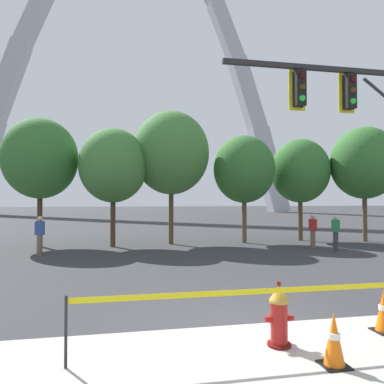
# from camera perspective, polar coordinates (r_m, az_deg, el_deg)

# --- Properties ---
(ground_plane) EXTENTS (240.00, 240.00, 0.00)m
(ground_plane) POSITION_cam_1_polar(r_m,az_deg,el_deg) (6.88, 7.56, -20.32)
(ground_plane) COLOR #333335
(fire_hydrant) EXTENTS (0.46, 0.48, 0.99)m
(fire_hydrant) POSITION_cam_1_polar(r_m,az_deg,el_deg) (6.03, 13.54, -18.43)
(fire_hydrant) COLOR #5E0F0D
(fire_hydrant) RESTS_ON ground
(caution_tape_barrier) EXTENTS (5.44, 0.06, 0.97)m
(caution_tape_barrier) POSITION_cam_1_polar(r_m,az_deg,el_deg) (5.68, 10.26, -17.37)
(caution_tape_barrier) COLOR #232326
(caution_tape_barrier) RESTS_ON ground
(traffic_cone_by_hydrant) EXTENTS (0.36, 0.36, 0.73)m
(traffic_cone_by_hydrant) POSITION_cam_1_polar(r_m,az_deg,el_deg) (5.61, 21.50, -20.88)
(traffic_cone_by_hydrant) COLOR black
(traffic_cone_by_hydrant) RESTS_ON ground
(traffic_cone_mid_sidewalk) EXTENTS (0.36, 0.36, 0.73)m
(traffic_cone_mid_sidewalk) POSITION_cam_1_polar(r_m,az_deg,el_deg) (7.25, 28.03, -16.23)
(traffic_cone_mid_sidewalk) COLOR black
(traffic_cone_mid_sidewalk) RESTS_ON ground
(monument_arch) EXTENTS (56.43, 3.18, 54.72)m
(monument_arch) POSITION_cam_1_polar(r_m,az_deg,el_deg) (66.71, -8.95, 17.61)
(monument_arch) COLOR #B2B5BC
(monument_arch) RESTS_ON ground
(tree_far_left) EXTENTS (3.56, 3.56, 6.23)m
(tree_far_left) POSITION_cam_1_polar(r_m,az_deg,el_deg) (19.05, -22.83, 4.89)
(tree_far_left) COLOR #473323
(tree_far_left) RESTS_ON ground
(tree_left_mid) EXTENTS (3.27, 3.27, 5.72)m
(tree_left_mid) POSITION_cam_1_polar(r_m,az_deg,el_deg) (17.86, -12.33, 4.10)
(tree_left_mid) COLOR #473323
(tree_left_mid) RESTS_ON ground
(tree_center_left) EXTENTS (3.89, 3.89, 6.81)m
(tree_center_left) POSITION_cam_1_polar(r_m,az_deg,el_deg) (18.65, -3.30, 6.16)
(tree_center_left) COLOR brown
(tree_center_left) RESTS_ON ground
(tree_center_right) EXTENTS (3.22, 3.22, 5.64)m
(tree_center_right) POSITION_cam_1_polar(r_m,az_deg,el_deg) (19.23, 8.23, 3.55)
(tree_center_right) COLOR brown
(tree_center_right) RESTS_ON ground
(tree_right_mid) EXTENTS (3.23, 3.23, 5.66)m
(tree_right_mid) POSITION_cam_1_polar(r_m,az_deg,el_deg) (21.07, 16.69, 3.20)
(tree_right_mid) COLOR brown
(tree_right_mid) RESTS_ON ground
(tree_far_right) EXTENTS (3.56, 3.56, 6.22)m
(tree_far_right) POSITION_cam_1_polar(r_m,az_deg,el_deg) (21.80, 25.54, 4.15)
(tree_far_right) COLOR brown
(tree_far_right) RESTS_ON ground
(pedestrian_walking_left) EXTENTS (0.36, 0.24, 1.59)m
(pedestrian_walking_left) POSITION_cam_1_polar(r_m,az_deg,el_deg) (15.96, -22.90, -6.31)
(pedestrian_walking_left) COLOR brown
(pedestrian_walking_left) RESTS_ON ground
(pedestrian_standing_center) EXTENTS (0.25, 0.37, 1.59)m
(pedestrian_standing_center) POSITION_cam_1_polar(r_m,az_deg,el_deg) (17.61, 18.53, -5.86)
(pedestrian_standing_center) COLOR brown
(pedestrian_standing_center) RESTS_ON ground
(pedestrian_walking_right) EXTENTS (0.39, 0.34, 1.59)m
(pedestrian_walking_right) POSITION_cam_1_polar(r_m,az_deg,el_deg) (17.25, 21.73, -5.94)
(pedestrian_walking_right) COLOR #38383D
(pedestrian_walking_right) RESTS_ON ground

